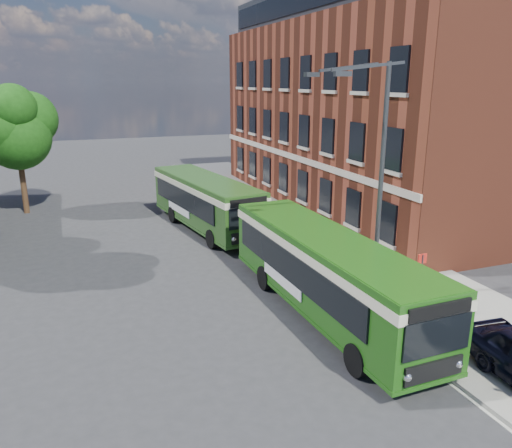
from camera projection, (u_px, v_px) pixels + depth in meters
name	position (u px, v px, depth m)	size (l,w,h in m)	color
ground	(234.00, 297.00, 19.95)	(120.00, 120.00, 0.00)	#2B2B2D
pavement	(304.00, 226.00, 29.50)	(6.00, 48.00, 0.15)	gray
kerb_line	(255.00, 232.00, 28.48)	(0.12, 48.00, 0.01)	beige
brick_office	(374.00, 102.00, 33.56)	(12.10, 26.00, 14.20)	brown
street_lamp	(373.00, 180.00, 18.47)	(2.96, 2.38, 9.00)	#37393C
bus_stop_sign	(420.00, 281.00, 17.66)	(0.35, 0.08, 2.52)	#37393C
bus_front	(326.00, 267.00, 18.07)	(2.90, 11.67, 3.02)	#1C5312
bus_rear	(206.00, 199.00, 28.58)	(4.11, 10.62, 3.02)	#264F1A
pedestrian_a	(434.00, 317.00, 16.21)	(0.57, 0.38, 1.57)	black
pedestrian_b	(364.00, 263.00, 21.24)	(0.70, 0.54, 1.44)	black
tree_right	(17.00, 127.00, 31.09)	(4.86, 4.62, 8.20)	#382114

